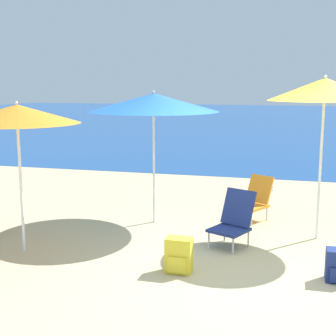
% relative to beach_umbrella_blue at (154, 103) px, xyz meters
% --- Properties ---
extents(ground_plane, '(60.00, 60.00, 0.00)m').
position_rel_beach_umbrella_blue_xyz_m(ground_plane, '(1.72, -1.65, -1.89)').
color(ground_plane, '#C6B284').
extents(sea_water, '(60.00, 40.00, 0.01)m').
position_rel_beach_umbrella_blue_xyz_m(sea_water, '(1.72, 23.95, -1.88)').
color(sea_water, '#19478C').
rests_on(sea_water, ground).
extents(beach_umbrella_blue, '(2.01, 2.01, 2.07)m').
position_rel_beach_umbrella_blue_xyz_m(beach_umbrella_blue, '(0.00, 0.00, 0.00)').
color(beach_umbrella_blue, white).
rests_on(beach_umbrella_blue, ground).
extents(beach_umbrella_yellow, '(1.53, 1.53, 2.29)m').
position_rel_beach_umbrella_blue_xyz_m(beach_umbrella_yellow, '(2.46, -0.18, 0.20)').
color(beach_umbrella_yellow, white).
rests_on(beach_umbrella_yellow, ground).
extents(beach_umbrella_orange, '(1.58, 1.58, 1.95)m').
position_rel_beach_umbrella_blue_xyz_m(beach_umbrella_orange, '(-1.28, -1.69, -0.10)').
color(beach_umbrella_orange, white).
rests_on(beach_umbrella_orange, ground).
extents(beach_chair_navy, '(0.64, 0.70, 0.75)m').
position_rel_beach_umbrella_blue_xyz_m(beach_chair_navy, '(1.35, -0.77, -1.51)').
color(beach_chair_navy, silver).
rests_on(beach_chair_navy, ground).
extents(beach_chair_orange, '(0.67, 0.74, 0.70)m').
position_rel_beach_umbrella_blue_xyz_m(beach_chair_orange, '(1.52, 0.55, -1.54)').
color(beach_chair_orange, silver).
rests_on(beach_chair_orange, ground).
extents(backpack_yellow, '(0.30, 0.22, 0.41)m').
position_rel_beach_umbrella_blue_xyz_m(backpack_yellow, '(0.85, -1.86, -1.68)').
color(backpack_yellow, yellow).
rests_on(backpack_yellow, ground).
extents(seagull, '(0.27, 0.11, 0.23)m').
position_rel_beach_umbrella_blue_xyz_m(seagull, '(1.65, 2.21, -1.75)').
color(seagull, gold).
rests_on(seagull, ground).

